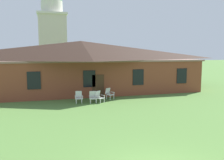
{
  "coord_description": "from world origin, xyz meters",
  "views": [
    {
      "loc": [
        -3.46,
        -6.17,
        4.09
      ],
      "look_at": [
        0.62,
        8.47,
        2.25
      ],
      "focal_mm": 36.45,
      "sensor_mm": 36.0,
      "label": 1
    }
  ],
  "objects_px": {
    "lawn_chair_near_door": "(93,97)",
    "lawn_chair_left_end": "(99,96)",
    "lawn_chair_middle": "(109,93)",
    "lawn_chair_by_porch": "(79,97)"
  },
  "relations": [
    {
      "from": "lawn_chair_near_door",
      "to": "lawn_chair_left_end",
      "type": "distance_m",
      "value": 0.53
    },
    {
      "from": "lawn_chair_by_porch",
      "to": "lawn_chair_middle",
      "type": "relative_size",
      "value": 1.0
    },
    {
      "from": "lawn_chair_by_porch",
      "to": "lawn_chair_near_door",
      "type": "bearing_deg",
      "value": -17.25
    },
    {
      "from": "lawn_chair_left_end",
      "to": "lawn_chair_middle",
      "type": "xyz_separation_m",
      "value": [
        1.17,
        1.2,
        0.0
      ]
    },
    {
      "from": "lawn_chair_near_door",
      "to": "lawn_chair_left_end",
      "type": "relative_size",
      "value": 1.0
    },
    {
      "from": "lawn_chair_left_end",
      "to": "lawn_chair_near_door",
      "type": "bearing_deg",
      "value": 179.71
    },
    {
      "from": "lawn_chair_by_porch",
      "to": "lawn_chair_near_door",
      "type": "height_order",
      "value": "same"
    },
    {
      "from": "lawn_chair_near_door",
      "to": "lawn_chair_middle",
      "type": "height_order",
      "value": "same"
    },
    {
      "from": "lawn_chair_by_porch",
      "to": "lawn_chair_left_end",
      "type": "xyz_separation_m",
      "value": [
        1.64,
        -0.35,
        0.0
      ]
    },
    {
      "from": "lawn_chair_by_porch",
      "to": "lawn_chair_left_end",
      "type": "relative_size",
      "value": 1.0
    }
  ]
}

